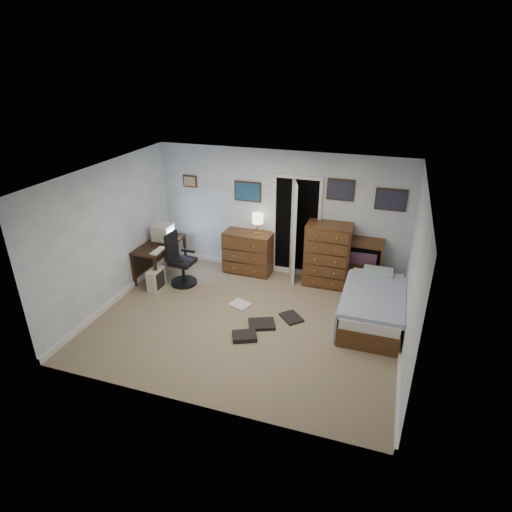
% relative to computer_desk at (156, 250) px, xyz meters
% --- Properties ---
extents(floor, '(5.00, 4.00, 0.02)m').
position_rel_computer_desk_xyz_m(floor, '(2.28, -1.06, -0.55)').
color(floor, gray).
rests_on(floor, ground).
extents(computer_desk, '(0.59, 1.24, 0.71)m').
position_rel_computer_desk_xyz_m(computer_desk, '(0.00, 0.00, 0.00)').
color(computer_desk, black).
rests_on(computer_desk, floor).
extents(crt_monitor, '(0.37, 0.35, 0.34)m').
position_rel_computer_desk_xyz_m(crt_monitor, '(0.11, 0.15, 0.34)').
color(crt_monitor, beige).
rests_on(crt_monitor, computer_desk).
extents(keyboard, '(0.15, 0.38, 0.02)m').
position_rel_computer_desk_xyz_m(keyboard, '(0.26, -0.35, 0.17)').
color(keyboard, beige).
rests_on(keyboard, computer_desk).
extents(pc_tower, '(0.20, 0.40, 0.42)m').
position_rel_computer_desk_xyz_m(pc_tower, '(0.29, -0.55, -0.33)').
color(pc_tower, beige).
rests_on(pc_tower, floor).
extents(office_chair, '(0.53, 0.53, 1.04)m').
position_rel_computer_desk_xyz_m(office_chair, '(0.62, -0.19, -0.14)').
color(office_chair, black).
rests_on(office_chair, floor).
extents(media_stack, '(0.17, 0.17, 0.83)m').
position_rel_computer_desk_xyz_m(media_stack, '(-0.04, 1.09, -0.13)').
color(media_stack, maroon).
rests_on(media_stack, floor).
extents(low_dresser, '(0.99, 0.53, 0.86)m').
position_rel_computer_desk_xyz_m(low_dresser, '(1.71, 0.71, -0.11)').
color(low_dresser, '#57331B').
rests_on(low_dresser, floor).
extents(table_lamp, '(0.23, 0.23, 0.42)m').
position_rel_computer_desk_xyz_m(table_lamp, '(1.91, 0.71, 0.63)').
color(table_lamp, gold).
rests_on(table_lamp, low_dresser).
extents(doorway, '(0.96, 1.12, 2.05)m').
position_rel_computer_desk_xyz_m(doorway, '(2.63, 1.21, 0.46)').
color(doorway, black).
rests_on(doorway, floor).
extents(tall_dresser, '(0.86, 0.52, 1.24)m').
position_rel_computer_desk_xyz_m(tall_dresser, '(3.32, 0.69, 0.08)').
color(tall_dresser, '#57331B').
rests_on(tall_dresser, floor).
extents(headboard_bookcase, '(1.10, 0.29, 0.99)m').
position_rel_computer_desk_xyz_m(headboard_bookcase, '(3.79, 0.80, -0.02)').
color(headboard_bookcase, '#57331B').
rests_on(headboard_bookcase, floor).
extents(bed, '(1.01, 1.86, 0.61)m').
position_rel_computer_desk_xyz_m(bed, '(4.27, -0.35, -0.26)').
color(bed, '#57331B').
rests_on(bed, floor).
extents(wall_posters, '(4.38, 0.04, 0.60)m').
position_rel_computer_desk_xyz_m(wall_posters, '(2.85, 0.92, 1.20)').
color(wall_posters, '#331E11').
rests_on(wall_posters, floor).
extents(floor_clutter, '(1.41, 1.28, 0.08)m').
position_rel_computer_desk_xyz_m(floor_clutter, '(2.49, -1.09, -0.51)').
color(floor_clutter, black).
rests_on(floor_clutter, floor).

